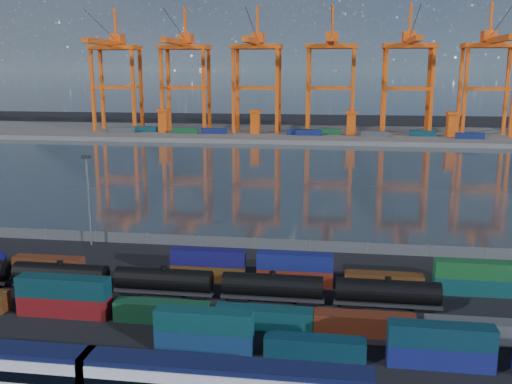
# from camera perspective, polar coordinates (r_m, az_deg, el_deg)

# --- Properties ---
(ground) EXTENTS (700.00, 700.00, 0.00)m
(ground) POSITION_cam_1_polar(r_m,az_deg,el_deg) (77.06, -3.28, -11.97)
(ground) COLOR black
(ground) RESTS_ON ground
(harbor_water) EXTENTS (700.00, 700.00, 0.00)m
(harbor_water) POSITION_cam_1_polar(r_m,az_deg,el_deg) (177.30, 3.49, 1.85)
(harbor_water) COLOR #29353B
(harbor_water) RESTS_ON ground
(far_quay) EXTENTS (700.00, 70.00, 2.00)m
(far_quay) POSITION_cam_1_polar(r_m,az_deg,el_deg) (280.93, 5.31, 5.80)
(far_quay) COLOR #514F4C
(far_quay) RESTS_ON ground
(distant_mountains) EXTENTS (2470.00, 1100.00, 520.00)m
(distant_mountains) POSITION_cam_1_polar(r_m,az_deg,el_deg) (1680.28, 10.40, 18.32)
(distant_mountains) COLOR #1E2630
(distant_mountains) RESTS_ON ground
(container_row_south) EXTENTS (138.61, 2.28, 4.87)m
(container_row_south) POSITION_cam_1_polar(r_m,az_deg,el_deg) (65.75, 2.56, -14.44)
(container_row_south) COLOR #48494D
(container_row_south) RESTS_ON ground
(container_row_mid) EXTENTS (141.83, 2.48, 5.28)m
(container_row_mid) POSITION_cam_1_polar(r_m,az_deg,el_deg) (73.49, -5.41, -11.77)
(container_row_mid) COLOR #414447
(container_row_mid) RESTS_ON ground
(container_row_north) EXTENTS (140.44, 2.30, 4.90)m
(container_row_north) POSITION_cam_1_polar(r_m,az_deg,el_deg) (85.66, 6.33, -8.07)
(container_row_north) COLOR #0F224D
(container_row_north) RESTS_ON ground
(tanker_string) EXTENTS (107.32, 3.08, 4.40)m
(tanker_string) POSITION_cam_1_polar(r_m,az_deg,el_deg) (88.36, -18.93, -7.88)
(tanker_string) COLOR black
(tanker_string) RESTS_ON ground
(waterfront_fence) EXTENTS (160.12, 0.12, 2.20)m
(waterfront_fence) POSITION_cam_1_polar(r_m,az_deg,el_deg) (102.56, -0.16, -5.15)
(waterfront_fence) COLOR #595B5E
(waterfront_fence) RESTS_ON ground
(yard_light_mast) EXTENTS (1.60, 0.40, 16.60)m
(yard_light_mast) POSITION_cam_1_polar(r_m,az_deg,el_deg) (107.06, -16.42, -0.33)
(yard_light_mast) COLOR slate
(yard_light_mast) RESTS_ON ground
(gantry_cranes) EXTENTS (198.50, 45.11, 61.09)m
(gantry_cranes) POSITION_cam_1_polar(r_m,az_deg,el_deg) (273.24, 3.77, 13.31)
(gantry_cranes) COLOR #ED5410
(gantry_cranes) RESTS_ON ground
(quay_containers) EXTENTS (172.58, 10.99, 2.60)m
(quay_containers) POSITION_cam_1_polar(r_m,az_deg,el_deg) (267.07, 2.78, 6.01)
(quay_containers) COLOR navy
(quay_containers) RESTS_ON far_quay
(straddle_carriers) EXTENTS (140.00, 7.00, 11.10)m
(straddle_carriers) POSITION_cam_1_polar(r_m,az_deg,el_deg) (270.47, 4.69, 7.03)
(straddle_carriers) COLOR #ED5410
(straddle_carriers) RESTS_ON far_quay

